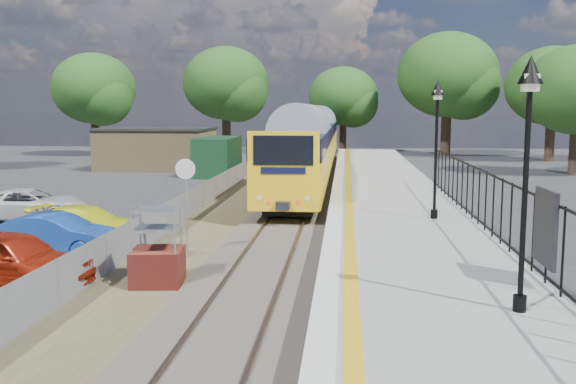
# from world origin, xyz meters

# --- Properties ---
(ground) EXTENTS (120.00, 120.00, 0.00)m
(ground) POSITION_xyz_m (0.00, 0.00, 0.00)
(ground) COLOR #2D2D30
(ground) RESTS_ON ground
(track_bed) EXTENTS (5.90, 80.00, 0.29)m
(track_bed) POSITION_xyz_m (-0.47, 9.67, 0.09)
(track_bed) COLOR #473F38
(track_bed) RESTS_ON ground
(platform) EXTENTS (5.00, 70.00, 0.90)m
(platform) POSITION_xyz_m (4.20, 8.00, 0.45)
(platform) COLOR gray
(platform) RESTS_ON ground
(platform_edge) EXTENTS (0.90, 70.00, 0.01)m
(platform_edge) POSITION_xyz_m (2.14, 8.00, 0.90)
(platform_edge) COLOR silver
(platform_edge) RESTS_ON platform
(victorian_lamp_south) EXTENTS (0.44, 0.44, 4.60)m
(victorian_lamp_south) POSITION_xyz_m (5.50, -4.00, 4.30)
(victorian_lamp_south) COLOR black
(victorian_lamp_south) RESTS_ON platform
(victorian_lamp_north) EXTENTS (0.44, 0.44, 4.60)m
(victorian_lamp_north) POSITION_xyz_m (5.30, 6.00, 4.30)
(victorian_lamp_north) COLOR black
(victorian_lamp_north) RESTS_ON platform
(palisade_fence) EXTENTS (0.12, 26.00, 2.00)m
(palisade_fence) POSITION_xyz_m (6.55, 2.24, 1.84)
(palisade_fence) COLOR black
(palisade_fence) RESTS_ON platform
(wire_fence) EXTENTS (0.06, 52.00, 1.20)m
(wire_fence) POSITION_xyz_m (-4.20, 12.00, 0.60)
(wire_fence) COLOR #999EA3
(wire_fence) RESTS_ON ground
(outbuilding) EXTENTS (10.80, 10.10, 3.12)m
(outbuilding) POSITION_xyz_m (-10.91, 31.21, 1.52)
(outbuilding) COLOR #9A8557
(outbuilding) RESTS_ON ground
(tree_line) EXTENTS (56.80, 43.80, 11.88)m
(tree_line) POSITION_xyz_m (1.40, 42.00, 6.61)
(tree_line) COLOR #332319
(tree_line) RESTS_ON ground
(train) EXTENTS (2.82, 40.83, 3.51)m
(train) POSITION_xyz_m (0.00, 28.43, 2.34)
(train) COLOR yellow
(train) RESTS_ON ground
(brick_plinth) EXTENTS (1.41, 1.41, 2.07)m
(brick_plinth) POSITION_xyz_m (-2.50, 0.14, 0.99)
(brick_plinth) COLOR maroon
(brick_plinth) RESTS_ON ground
(speed_sign) EXTENTS (0.62, 0.12, 3.08)m
(speed_sign) POSITION_xyz_m (-2.50, 3.21, 2.13)
(speed_sign) COLOR #999EA3
(speed_sign) RESTS_ON ground
(car_red) EXTENTS (4.58, 2.57, 1.47)m
(car_red) POSITION_xyz_m (-6.25, -0.23, 0.74)
(car_red) COLOR #9F230E
(car_red) RESTS_ON ground
(car_blue) EXTENTS (4.06, 1.71, 1.31)m
(car_blue) POSITION_xyz_m (-6.73, 3.38, 0.65)
(car_blue) COLOR #1A469D
(car_blue) RESTS_ON ground
(car_yellow) EXTENTS (4.23, 2.18, 1.17)m
(car_yellow) POSITION_xyz_m (-6.73, 5.82, 0.59)
(car_yellow) COLOR yellow
(car_yellow) RESTS_ON ground
(car_white) EXTENTS (4.91, 2.81, 1.29)m
(car_white) POSITION_xyz_m (-10.68, 9.45, 0.64)
(car_white) COLOR silver
(car_white) RESTS_ON ground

